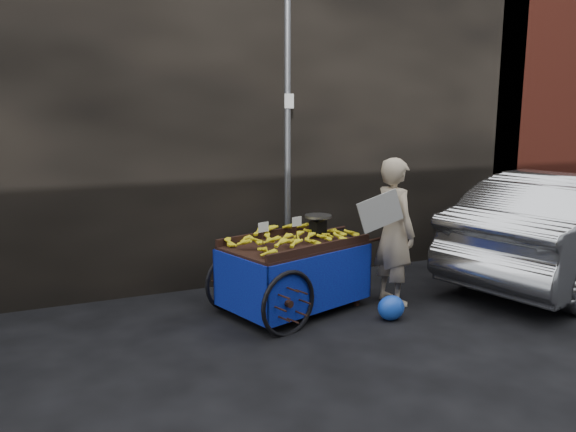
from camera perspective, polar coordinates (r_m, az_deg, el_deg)
name	(u,v)px	position (r m, az deg, el deg)	size (l,w,h in m)	color
ground	(309,321)	(6.30, 2.15, -10.60)	(80.00, 80.00, 0.00)	black
building_wall	(258,96)	(8.42, -3.03, 12.12)	(13.50, 2.00, 5.00)	black
street_pole	(288,133)	(7.18, -0.05, 8.46)	(0.12, 0.10, 4.00)	slate
banana_cart	(291,251)	(6.39, 0.26, -3.62)	(2.29, 1.52, 1.15)	black
vendor	(394,231)	(6.76, 10.72, -1.54)	(0.86, 0.67, 1.75)	tan
plastic_bag	(391,308)	(6.38, 10.43, -9.16)	(0.31, 0.25, 0.28)	blue
parked_car	(576,227)	(8.56, 27.23, -0.97)	(1.55, 4.45, 1.47)	#AEB0B5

